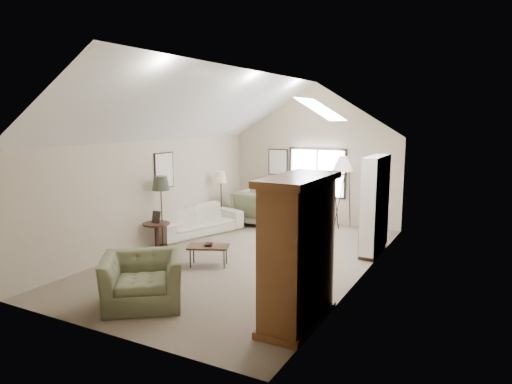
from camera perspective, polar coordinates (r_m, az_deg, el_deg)
The scene contains 18 objects.
room_shell at distance 9.55m, azimuth -1.14°, elevation 10.41°, with size 5.01×8.01×4.00m.
window at distance 13.21m, azimuth 7.65°, elevation 2.40°, with size 1.72×0.08×1.42m, color black.
skylight at distance 9.83m, azimuth 8.22°, elevation 10.36°, with size 0.80×1.20×0.52m, color white, non-canonical shape.
wall_art at distance 12.25m, azimuth -4.40°, elevation 3.22°, with size 1.97×3.71×0.88m.
armoire at distance 6.72m, azimuth 5.28°, elevation -7.39°, with size 0.60×1.50×2.20m, color brown.
tv_alcove at distance 10.38m, azimuth 14.68°, elevation -1.39°, with size 0.32×1.30×2.10m, color white.
media_console at distance 10.57m, azimuth 14.38°, elevation -5.92°, with size 0.34×1.18×0.60m, color #382316.
tv_panel at distance 10.43m, azimuth 14.52°, elevation -2.63°, with size 0.05×0.90×0.55m, color black.
sofa at distance 12.07m, azimuth -7.39°, elevation -3.51°, with size 2.46×0.96×0.72m, color beige.
armchair_near at distance 7.77m, azimuth -13.94°, elevation -10.63°, with size 1.26×1.10×0.82m, color #686849.
armchair_far at distance 13.01m, azimuth -0.14°, elevation -1.95°, with size 1.03×1.06×0.96m, color #676D4C.
coffee_table at distance 9.51m, azimuth -5.95°, elevation -7.93°, with size 0.83×0.46×0.42m, color #3B2B18.
bowl at distance 9.45m, azimuth -5.98°, elevation -6.56°, with size 0.20×0.20×0.05m, color #321C14.
side_table at distance 10.86m, azimuth -12.29°, elevation -5.38°, with size 0.62×0.62×0.62m, color #371E16.
side_chair at distance 12.40m, azimuth 7.78°, elevation -2.60°, with size 0.38×0.38×0.97m, color maroon.
tripod_lamp at distance 12.76m, azimuth 10.70°, elevation 0.07°, with size 0.59×0.59×2.02m, color silver, non-canonical shape.
dark_lamp at distance 10.88m, azimuth -11.71°, elevation -2.36°, with size 0.41×0.41×1.72m, color #23291D, non-canonical shape.
tan_lamp at distance 12.97m, azimuth -4.37°, elevation -0.71°, with size 0.31×0.31×1.54m, color tan, non-canonical shape.
Camera 1 is at (4.64, -8.35, 3.03)m, focal length 32.00 mm.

